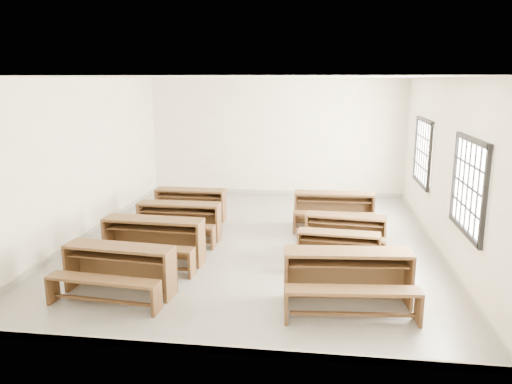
# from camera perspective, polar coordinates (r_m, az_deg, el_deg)

# --- Properties ---
(room) EXTENTS (8.50, 8.50, 3.20)m
(room) POSITION_cam_1_polar(r_m,az_deg,el_deg) (9.58, 0.54, 6.67)
(room) COLOR gray
(room) RESTS_ON ground
(desk_set_0) EXTENTS (1.74, 1.02, 0.75)m
(desk_set_0) POSITION_cam_1_polar(r_m,az_deg,el_deg) (7.77, -15.48, -8.24)
(desk_set_0) COLOR brown
(desk_set_0) RESTS_ON ground
(desk_set_1) EXTENTS (1.80, 0.99, 0.79)m
(desk_set_1) POSITION_cam_1_polar(r_m,az_deg,el_deg) (8.92, -11.73, -5.13)
(desk_set_1) COLOR brown
(desk_set_1) RESTS_ON ground
(desk_set_2) EXTENTS (1.65, 0.86, 0.74)m
(desk_set_2) POSITION_cam_1_polar(r_m,az_deg,el_deg) (10.13, -8.85, -3.01)
(desk_set_2) COLOR brown
(desk_set_2) RESTS_ON ground
(desk_set_3) EXTENTS (1.60, 0.85, 0.71)m
(desk_set_3) POSITION_cam_1_polar(r_m,az_deg,el_deg) (11.49, -7.56, -1.17)
(desk_set_3) COLOR brown
(desk_set_3) RESTS_ON ground
(desk_set_4) EXTENTS (1.87, 1.09, 0.81)m
(desk_set_4) POSITION_cam_1_polar(r_m,az_deg,el_deg) (7.24, 10.44, -9.28)
(desk_set_4) COLOR brown
(desk_set_4) RESTS_ON ground
(desk_set_5) EXTENTS (1.45, 0.83, 0.63)m
(desk_set_5) POSITION_cam_1_polar(r_m,az_deg,el_deg) (8.64, 9.38, -6.29)
(desk_set_5) COLOR brown
(desk_set_5) RESTS_ON ground
(desk_set_6) EXTENTS (1.57, 0.93, 0.67)m
(desk_set_6) POSITION_cam_1_polar(r_m,az_deg,el_deg) (9.55, 10.17, -4.30)
(desk_set_6) COLOR brown
(desk_set_6) RESTS_ON ground
(desk_set_7) EXTENTS (1.71, 0.90, 0.77)m
(desk_set_7) POSITION_cam_1_polar(r_m,az_deg,el_deg) (10.94, 8.88, -1.75)
(desk_set_7) COLOR brown
(desk_set_7) RESTS_ON ground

